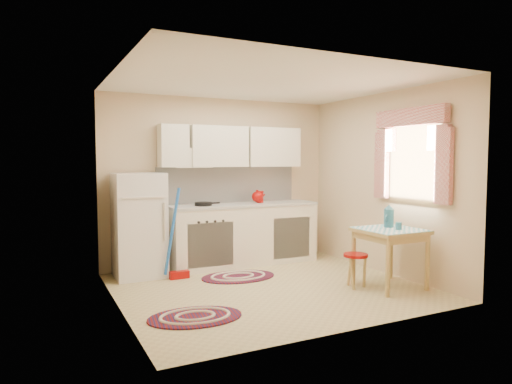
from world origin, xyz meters
TOP-DOWN VIEW (x-y plane):
  - room_shell at (0.16, 0.24)m, footprint 3.64×3.60m
  - fridge at (-1.32, 1.25)m, footprint 0.65×0.60m
  - broom at (-0.87, 0.90)m, footprint 0.28×0.12m
  - base_cabinets at (0.25, 1.30)m, footprint 2.25×0.60m
  - countertop at (0.25, 1.30)m, footprint 2.27×0.62m
  - frying_pan at (-0.40, 1.25)m, footprint 0.27×0.27m
  - red_kettle at (0.48, 1.30)m, footprint 0.22×0.20m
  - red_canister at (0.53, 1.30)m, footprint 0.11×0.11m
  - table at (1.34, -0.64)m, footprint 0.72×0.72m
  - stool at (0.95, -0.47)m, footprint 0.30×0.30m
  - coffee_pot at (1.43, -0.52)m, footprint 0.19×0.18m
  - mug at (1.38, -0.74)m, footprint 0.08×0.08m
  - rug_center at (-0.14, 0.61)m, footprint 1.05×0.74m
  - rug_left at (-1.18, -0.64)m, footprint 1.03×0.76m

SIDE VIEW (x-z plane):
  - rug_center at x=-0.14m, z-range 0.00..0.02m
  - rug_left at x=-1.18m, z-range 0.00..0.02m
  - stool at x=0.95m, z-range 0.00..0.42m
  - table at x=1.34m, z-range 0.00..0.72m
  - base_cabinets at x=0.25m, z-range 0.00..0.88m
  - broom at x=-0.87m, z-range 0.00..1.20m
  - fridge at x=-1.32m, z-range 0.00..1.40m
  - mug at x=1.38m, z-range 0.72..0.82m
  - coffee_pot at x=1.43m, z-range 0.72..1.03m
  - countertop at x=0.25m, z-range 0.88..0.92m
  - frying_pan at x=-0.40m, z-range 0.92..0.97m
  - red_canister at x=0.53m, z-range 0.92..1.08m
  - red_kettle at x=0.48m, z-range 0.92..1.11m
  - room_shell at x=0.16m, z-range 0.34..2.86m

